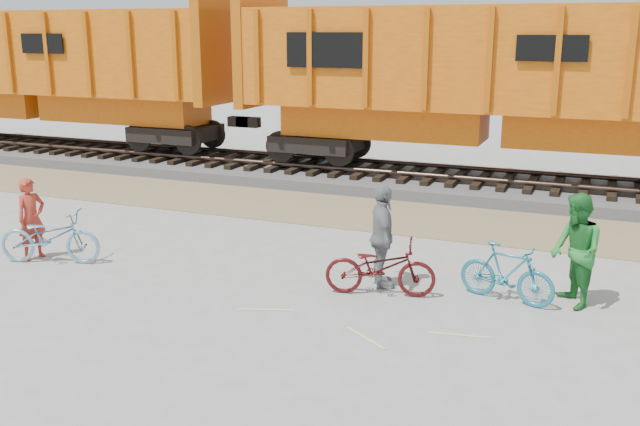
# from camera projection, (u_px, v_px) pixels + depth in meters

# --- Properties ---
(ground) EXTENTS (120.00, 120.00, 0.00)m
(ground) POSITION_uv_depth(u_px,v_px,m) (343.00, 301.00, 11.50)
(ground) COLOR #9E9E99
(ground) RESTS_ON ground
(gravel_strip) EXTENTS (120.00, 3.00, 0.02)m
(gravel_strip) POSITION_uv_depth(u_px,v_px,m) (427.00, 219.00, 16.42)
(gravel_strip) COLOR #877454
(gravel_strip) RESTS_ON ground
(ballast_bed) EXTENTS (120.00, 4.00, 0.30)m
(ballast_bed) POSITION_uv_depth(u_px,v_px,m) (458.00, 184.00, 19.52)
(ballast_bed) COLOR slate
(ballast_bed) RESTS_ON ground
(track) EXTENTS (120.00, 2.60, 0.24)m
(track) POSITION_uv_depth(u_px,v_px,m) (459.00, 172.00, 19.44)
(track) COLOR black
(track) RESTS_ON ballast_bed
(hopper_car_left) EXTENTS (14.00, 3.13, 4.65)m
(hopper_car_left) POSITION_uv_depth(u_px,v_px,m) (46.00, 68.00, 24.00)
(hopper_car_left) COLOR black
(hopper_car_left) RESTS_ON track
(hopper_car_center) EXTENTS (14.00, 3.13, 4.65)m
(hopper_car_center) POSITION_uv_depth(u_px,v_px,m) (498.00, 79.00, 18.47)
(hopper_car_center) COLOR black
(hopper_car_center) RESTS_ON track
(bicycle_blue) EXTENTS (2.02, 1.24, 1.00)m
(bicycle_blue) POSITION_uv_depth(u_px,v_px,m) (50.00, 237.00, 13.30)
(bicycle_blue) COLOR #72A1BE
(bicycle_blue) RESTS_ON ground
(bicycle_teal) EXTENTS (1.65, 0.82, 0.95)m
(bicycle_teal) POSITION_uv_depth(u_px,v_px,m) (507.00, 273.00, 11.40)
(bicycle_teal) COLOR teal
(bicycle_teal) RESTS_ON ground
(bicycle_maroon) EXTENTS (1.91, 1.04, 0.95)m
(bicycle_maroon) POSITION_uv_depth(u_px,v_px,m) (380.00, 267.00, 11.67)
(bicycle_maroon) COLOR #4A0F10
(bicycle_maroon) RESTS_ON ground
(person_solo) EXTENTS (0.50, 0.64, 1.56)m
(person_solo) POSITION_uv_depth(u_px,v_px,m) (31.00, 219.00, 13.50)
(person_solo) COLOR #B63323
(person_solo) RESTS_ON ground
(person_man) EXTENTS (1.02, 1.10, 1.82)m
(person_man) POSITION_uv_depth(u_px,v_px,m) (576.00, 251.00, 11.10)
(person_man) COLOR #23782E
(person_man) RESTS_ON ground
(person_woman) EXTENTS (0.86, 1.11, 1.76)m
(person_woman) POSITION_uv_depth(u_px,v_px,m) (382.00, 237.00, 11.96)
(person_woman) COLOR gray
(person_woman) RESTS_ON ground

